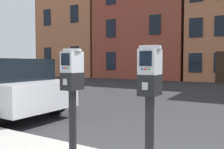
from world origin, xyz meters
The scene contains 4 objects.
parking_meter_near_kerb centered at (-0.35, -0.32, 1.07)m, with size 0.22×0.25×1.34m.
parking_meter_twin_adjacent centered at (0.61, -0.32, 1.07)m, with size 0.22×0.25×1.34m.
townhouse_grey_stucco centered at (-14.05, 17.83, 5.67)m, with size 6.86×6.48×11.34m.
townhouse_brownstone centered at (-6.51, 17.50, 5.48)m, with size 7.75×5.82×10.96m.
Camera 1 is at (1.39, -2.43, 1.32)m, focal length 37.25 mm.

